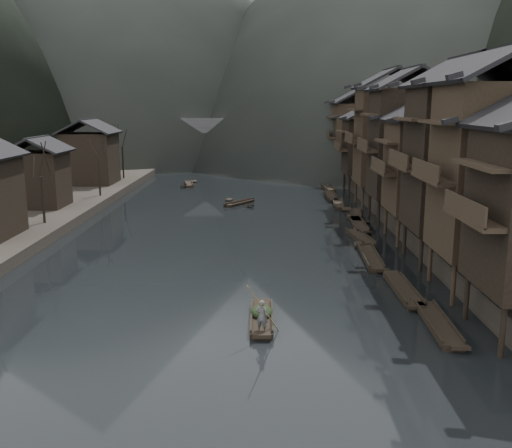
{
  "coord_description": "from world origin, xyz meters",
  "views": [
    {
      "loc": [
        2.92,
        -35.52,
        11.73
      ],
      "look_at": [
        2.46,
        7.9,
        2.5
      ],
      "focal_mm": 40.0,
      "sensor_mm": 36.0,
      "label": 1
    }
  ],
  "objects": [
    {
      "name": "water",
      "position": [
        0.0,
        0.0,
        0.0
      ],
      "size": [
        300.0,
        300.0,
        0.0
      ],
      "primitive_type": "plane",
      "color": "black",
      "rests_on": "ground"
    },
    {
      "name": "moored_sampans",
      "position": [
        11.95,
        17.97,
        0.2
      ],
      "size": [
        3.3,
        56.63,
        0.47
      ],
      "color": "black",
      "rests_on": "water"
    },
    {
      "name": "cargo_heap",
      "position": [
        2.92,
        -5.84,
        0.81
      ],
      "size": [
        1.23,
        1.61,
        0.74
      ],
      "primitive_type": "ellipsoid",
      "color": "black",
      "rests_on": "hero_sampan"
    },
    {
      "name": "bamboo_pole",
      "position": [
        3.12,
        -8.05,
        3.93
      ],
      "size": [
        1.88,
        2.05,
        3.5
      ],
      "primitive_type": "cylinder",
      "rotation": [
        0.66,
        0.0,
        -0.74
      ],
      "color": "#8C7A51",
      "rests_on": "boatman"
    },
    {
      "name": "stilt_houses",
      "position": [
        17.28,
        18.9,
        8.91
      ],
      "size": [
        9.0,
        67.6,
        15.77
      ],
      "color": "black",
      "rests_on": "ground"
    },
    {
      "name": "bare_trees",
      "position": [
        -17.0,
        13.51,
        6.32
      ],
      "size": [
        3.89,
        61.53,
        7.79
      ],
      "color": "black",
      "rests_on": "left_bank"
    },
    {
      "name": "stone_bridge",
      "position": [
        -0.0,
        72.0,
        5.11
      ],
      "size": [
        40.0,
        6.0,
        9.0
      ],
      "color": "#4C4C4F",
      "rests_on": "ground"
    },
    {
      "name": "hero_sampan",
      "position": [
        2.92,
        -6.1,
        0.2
      ],
      "size": [
        1.18,
        5.57,
        0.44
      ],
      "color": "black",
      "rests_on": "water"
    },
    {
      "name": "right_bank",
      "position": [
        35.0,
        40.0,
        0.9
      ],
      "size": [
        40.0,
        200.0,
        1.8
      ],
      "primitive_type": "cube",
      "color": "#2D2823",
      "rests_on": "ground"
    },
    {
      "name": "left_houses",
      "position": [
        -20.5,
        20.12,
        5.66
      ],
      "size": [
        8.1,
        53.2,
        8.73
      ],
      "color": "black",
      "rests_on": "left_bank"
    },
    {
      "name": "boatman",
      "position": [
        2.92,
        -8.05,
        1.31
      ],
      "size": [
        0.73,
        0.59,
        1.74
      ],
      "primitive_type": "imported",
      "rotation": [
        0.0,
        0.0,
        2.83
      ],
      "color": "#59595B",
      "rests_on": "hero_sampan"
    },
    {
      "name": "midriver_boats",
      "position": [
        -3.34,
        45.89,
        0.2
      ],
      "size": [
        10.81,
        35.01,
        0.44
      ],
      "color": "black",
      "rests_on": "water"
    }
  ]
}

